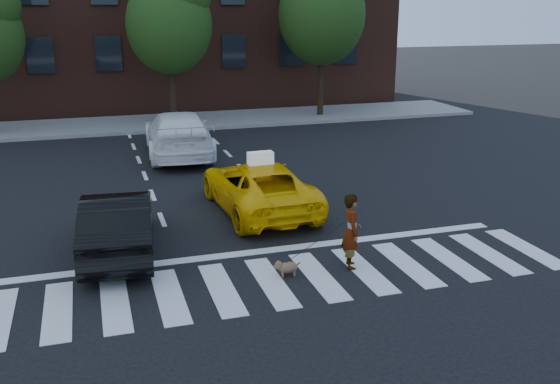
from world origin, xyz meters
name	(u,v)px	position (x,y,z in m)	size (l,w,h in m)	color
ground	(271,282)	(0.00, 0.00, 0.00)	(120.00, 120.00, 0.00)	black
crosswalk	(271,282)	(0.00, 0.00, 0.01)	(13.00, 2.40, 0.01)	silver
stop_line	(251,253)	(0.00, 1.60, 0.01)	(12.00, 0.30, 0.01)	silver
sidewalk_far	(162,123)	(0.00, 17.50, 0.07)	(30.00, 4.00, 0.15)	slate
tree_mid	(169,13)	(0.53, 17.00, 4.85)	(3.69, 3.69, 7.10)	black
tree_right	(323,3)	(7.53, 17.00, 5.26)	(4.00, 4.00, 7.70)	black
taxi	(259,186)	(0.97, 4.40, 0.66)	(2.18, 4.74, 1.32)	#FFBE05
black_sedan	(118,223)	(-2.75, 2.50, 0.69)	(1.46, 4.18, 1.38)	black
white_suv	(178,134)	(-0.13, 11.25, 0.80)	(2.24, 5.51, 1.60)	white
woman	(351,231)	(1.80, 0.24, 0.80)	(0.58, 0.38, 1.59)	#999999
dog	(286,267)	(0.38, 0.22, 0.19)	(0.57, 0.27, 0.32)	#8F6348
taxi_sign	(260,158)	(0.97, 4.20, 1.48)	(0.65, 0.28, 0.32)	white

